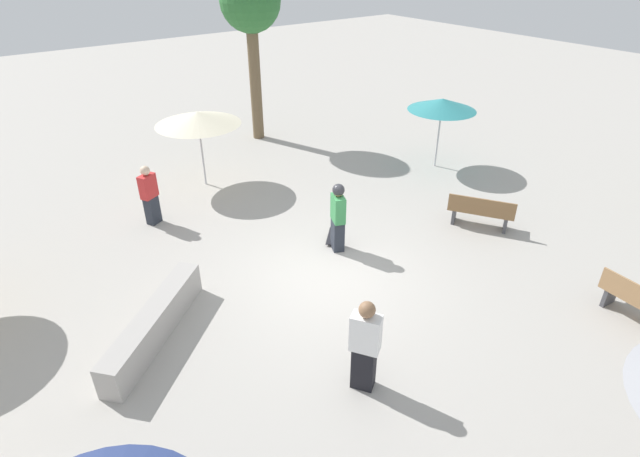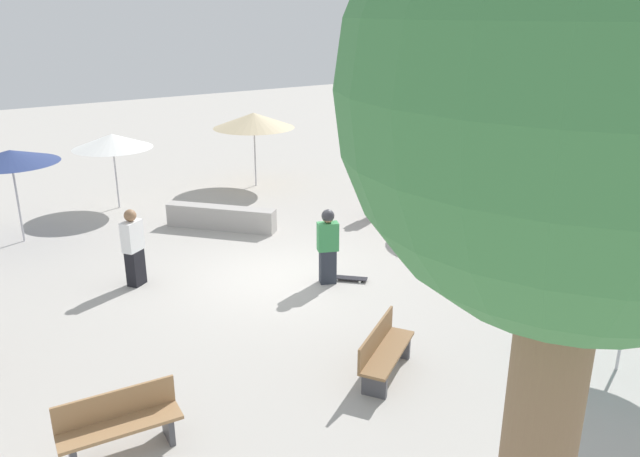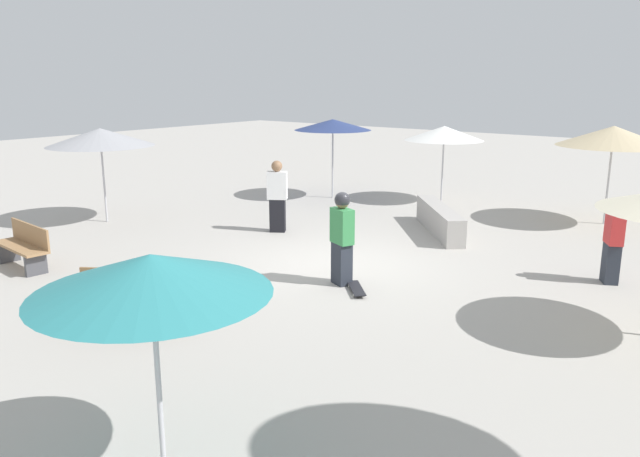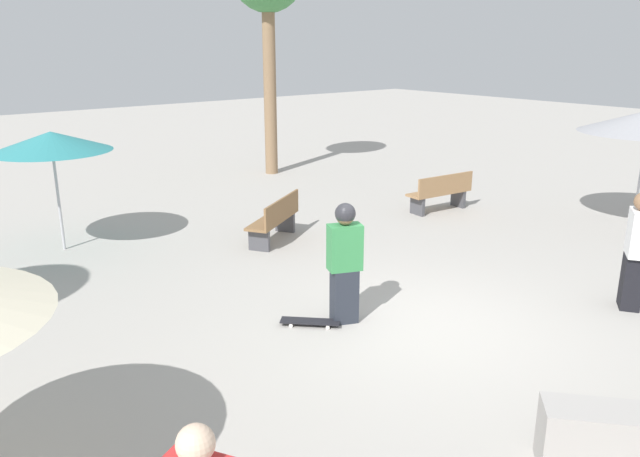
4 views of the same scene
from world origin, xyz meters
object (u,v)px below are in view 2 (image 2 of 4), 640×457
shade_umbrella_cream (468,156)px  shade_umbrella_white (112,141)px  concrete_ledge (221,218)px  bystander_far (134,248)px  bystander_watching (377,190)px  shade_umbrella_teal (636,258)px  skater_main (328,244)px  shade_umbrella_navy (10,157)px  bench_near (384,352)px  palm_tree_left (582,141)px  skateboard (349,278)px  shade_umbrella_tan (254,120)px  bench_far (119,424)px

shade_umbrella_cream → shade_umbrella_white: (-7.20, 7.04, 0.01)m
concrete_ledge → bystander_far: (-3.09, -2.28, 0.54)m
bystander_watching → shade_umbrella_teal: bearing=139.1°
skater_main → shade_umbrella_navy: shade_umbrella_navy is taller
shade_umbrella_navy → bystander_watching: (8.77, -3.48, -1.43)m
skater_main → bystander_watching: (3.77, 2.99, -0.12)m
bench_near → shade_umbrella_cream: shade_umbrella_cream is taller
shade_umbrella_teal → bystander_watching: size_ratio=1.39×
palm_tree_left → bystander_far: (1.39, 10.98, -4.30)m
skateboard → shade_umbrella_white: bearing=152.6°
shade_umbrella_navy → shade_umbrella_tan: shade_umbrella_tan is taller
skater_main → shade_umbrella_white: (-2.10, 7.97, 1.11)m
skateboard → palm_tree_left: 11.30m
shade_umbrella_teal → palm_tree_left: palm_tree_left is taller
skater_main → bystander_far: 4.13m
skater_main → shade_umbrella_navy: (-5.00, 6.47, 1.31)m
bench_far → shade_umbrella_white: size_ratio=0.71×
bench_far → bystander_far: bystander_far is taller
skateboard → bench_far: 6.50m
shade_umbrella_cream → bystander_far: size_ratio=1.39×
shade_umbrella_navy → shade_umbrella_cream: shade_umbrella_navy is taller
skateboard → shade_umbrella_navy: 8.87m
skater_main → bench_near: size_ratio=1.05×
shade_umbrella_cream → bystander_far: bearing=171.4°
palm_tree_left → bystander_far: palm_tree_left is taller
skateboard → shade_umbrella_navy: size_ratio=0.30×
bench_near → skateboard: bearing=-150.2°
concrete_ledge → bench_far: 8.99m
skateboard → bench_near: 3.76m
shade_umbrella_white → palm_tree_left: size_ratio=0.36×
shade_umbrella_navy → concrete_ledge: bearing=-23.1°
bench_far → shade_umbrella_white: (3.32, 10.92, 1.59)m
skateboard → shade_umbrella_tan: size_ratio=0.27×
bench_near → bystander_far: bystander_far is taller
skateboard → shade_umbrella_teal: (1.54, -5.35, 1.93)m
concrete_ledge → shade_umbrella_white: 4.22m
bench_near → bystander_far: size_ratio=0.93×
bench_far → shade_umbrella_tan: shade_umbrella_tan is taller
shade_umbrella_navy → shade_umbrella_white: size_ratio=1.04×
shade_umbrella_teal → concrete_ledge: bearing=103.3°
bench_near → shade_umbrella_teal: size_ratio=0.74×
palm_tree_left → bystander_watching: bearing=53.7°
bench_far → shade_umbrella_teal: 8.00m
shade_umbrella_white → shade_umbrella_tan: bearing=-1.5°
bench_far → concrete_ledge: bearing=-118.8°
concrete_ledge → bench_far: bench_far is taller
shade_umbrella_cream → bystander_watching: 2.74m
concrete_ledge → palm_tree_left: palm_tree_left is taller
shade_umbrella_navy → palm_tree_left: (0.13, -15.24, 2.94)m
shade_umbrella_navy → shade_umbrella_tan: bearing=10.4°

